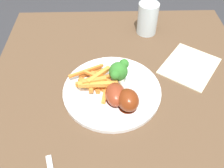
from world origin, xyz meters
name	(u,v)px	position (x,y,z in m)	size (l,w,h in m)	color
dining_table	(124,133)	(0.00, 0.00, 0.60)	(0.96, 0.77, 0.71)	brown
dinner_plate	(112,90)	(-0.06, -0.03, 0.72)	(0.27, 0.27, 0.01)	white
broccoli_floret_front	(119,71)	(-0.08, -0.01, 0.77)	(0.06, 0.05, 0.07)	#93A252
carrot_fries_pile	(96,82)	(-0.07, -0.07, 0.74)	(0.13, 0.15, 0.04)	orange
chicken_drumstick_near	(115,93)	(-0.03, -0.03, 0.74)	(0.12, 0.06, 0.05)	maroon
chicken_drumstick_far	(128,99)	(0.00, 0.00, 0.75)	(0.12, 0.07, 0.05)	#531B0A
water_glass	(148,19)	(-0.34, 0.09, 0.76)	(0.07, 0.07, 0.11)	silver
napkin	(190,66)	(-0.16, 0.21, 0.71)	(0.17, 0.14, 0.00)	beige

